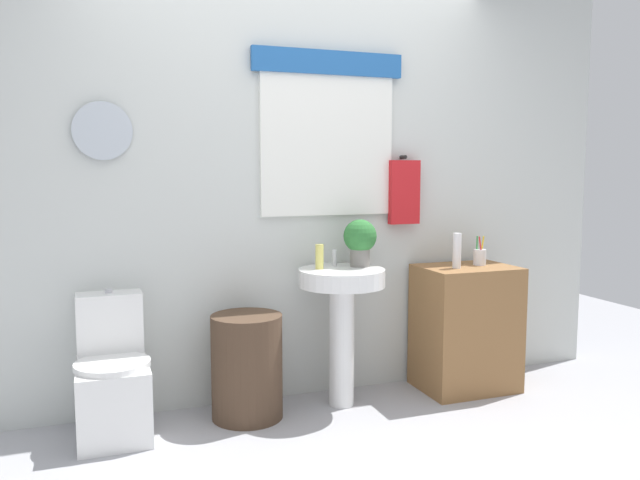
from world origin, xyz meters
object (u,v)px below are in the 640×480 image
(pedestal_sink, at_px, (342,304))
(toothbrush_cup, at_px, (480,257))
(toilet, at_px, (113,381))
(potted_plant, at_px, (360,239))
(laundry_hamper, at_px, (247,366))
(lotion_bottle, at_px, (457,251))
(soap_bottle, at_px, (319,257))
(wooden_cabinet, at_px, (466,328))

(pedestal_sink, bearing_deg, toothbrush_cup, 1.20)
(toilet, relative_size, potted_plant, 2.66)
(pedestal_sink, bearing_deg, laundry_hamper, 180.00)
(toilet, height_order, lotion_bottle, lotion_bottle)
(lotion_bottle, height_order, toothbrush_cup, lotion_bottle)
(laundry_hamper, height_order, toothbrush_cup, toothbrush_cup)
(lotion_bottle, bearing_deg, pedestal_sink, 176.92)
(laundry_hamper, distance_m, soap_bottle, 0.75)
(laundry_hamper, xyz_separation_m, potted_plant, (0.71, 0.06, 0.68))
(soap_bottle, xyz_separation_m, lotion_bottle, (0.86, -0.09, 0.01))
(potted_plant, bearing_deg, wooden_cabinet, -4.85)
(toilet, relative_size, laundry_hamper, 1.28)
(pedestal_sink, relative_size, soap_bottle, 5.62)
(pedestal_sink, xyz_separation_m, soap_bottle, (-0.12, 0.05, 0.28))
(toilet, relative_size, wooden_cabinet, 0.95)
(lotion_bottle, bearing_deg, toilet, 177.88)
(toilet, xyz_separation_m, lotion_bottle, (2.03, -0.08, 0.61))
(toilet, xyz_separation_m, pedestal_sink, (1.28, -0.04, 0.32))
(laundry_hamper, xyz_separation_m, pedestal_sink, (0.57, 0.00, 0.31))
(wooden_cabinet, xyz_separation_m, toothbrush_cup, (0.10, 0.02, 0.45))
(lotion_bottle, bearing_deg, potted_plant, 170.60)
(pedestal_sink, relative_size, lotion_bottle, 3.76)
(pedestal_sink, xyz_separation_m, wooden_cabinet, (0.85, 0.00, -0.21))
(laundry_hamper, xyz_separation_m, wooden_cabinet, (1.42, 0.00, 0.10))
(potted_plant, bearing_deg, laundry_hamper, -175.17)
(pedestal_sink, distance_m, toothbrush_cup, 0.98)
(wooden_cabinet, height_order, lotion_bottle, lotion_bottle)
(toilet, distance_m, laundry_hamper, 0.72)
(wooden_cabinet, height_order, potted_plant, potted_plant)
(toilet, bearing_deg, soap_bottle, 0.73)
(pedestal_sink, bearing_deg, lotion_bottle, -3.08)
(laundry_hamper, xyz_separation_m, lotion_bottle, (1.31, -0.04, 0.60))
(pedestal_sink, relative_size, potted_plant, 2.89)
(wooden_cabinet, relative_size, lotion_bottle, 3.63)
(potted_plant, distance_m, toothbrush_cup, 0.82)
(laundry_hamper, distance_m, potted_plant, 0.99)
(toilet, distance_m, toothbrush_cup, 2.30)
(soap_bottle, relative_size, potted_plant, 0.51)
(pedestal_sink, distance_m, potted_plant, 0.40)
(toilet, relative_size, soap_bottle, 5.17)
(lotion_bottle, bearing_deg, toothbrush_cup, 16.25)
(potted_plant, distance_m, lotion_bottle, 0.62)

